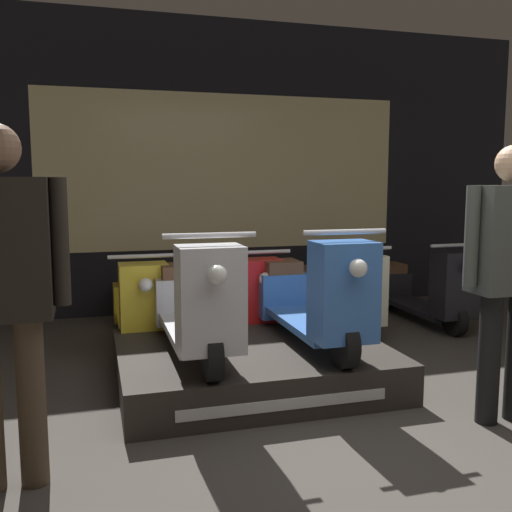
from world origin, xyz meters
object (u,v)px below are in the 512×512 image
object	(u,v)px
scooter_display_left	(194,304)
scooter_backrow_2	(336,294)
person_left_browsing	(3,279)
scooter_backrow_3	(421,289)
scooter_backrow_1	(242,300)
scooter_backrow_0	(139,306)
scooter_display_right	(310,297)
person_right_browsing	(509,261)

from	to	relation	value
scooter_display_left	scooter_backrow_2	distance (m)	2.14
person_left_browsing	scooter_backrow_3	bearing A→B (deg)	32.67
scooter_backrow_1	scooter_backrow_2	world-z (taller)	same
scooter_display_left	scooter_backrow_0	world-z (taller)	scooter_display_left
scooter_display_left	scooter_backrow_2	world-z (taller)	scooter_display_left
scooter_backrow_0	scooter_backrow_1	bearing A→B (deg)	0.00
scooter_backrow_3	scooter_display_left	bearing A→B (deg)	-152.75
scooter_display_left	scooter_display_right	xyz separation A→B (m)	(0.84, 0.00, 0.00)
scooter_backrow_3	scooter_backrow_0	bearing A→B (deg)	180.00
scooter_display_right	scooter_display_left	bearing A→B (deg)	180.00
scooter_display_left	person_right_browsing	size ratio (longest dim) A/B	1.01
scooter_backrow_2	scooter_display_right	bearing A→B (deg)	-120.87
scooter_display_right	scooter_backrow_1	distance (m)	1.38
person_right_browsing	scooter_backrow_3	bearing A→B (deg)	68.81
scooter_backrow_3	person_right_browsing	bearing A→B (deg)	-111.19
scooter_display_right	scooter_backrow_3	bearing A→B (deg)	37.31
scooter_backrow_2	person_right_browsing	size ratio (longest dim) A/B	1.01
scooter_backrow_1	person_left_browsing	xyz separation A→B (m)	(-1.73, -2.34, 0.66)
person_left_browsing	scooter_backrow_2	bearing A→B (deg)	41.01
scooter_display_left	scooter_backrow_3	bearing A→B (deg)	27.25
scooter_backrow_3	person_left_browsing	bearing A→B (deg)	-147.33
scooter_backrow_1	person_left_browsing	world-z (taller)	person_left_browsing
scooter_display_right	scooter_backrow_2	world-z (taller)	scooter_display_right
scooter_display_right	scooter_backrow_1	xyz separation A→B (m)	(-0.16, 1.34, -0.28)
scooter_display_right	scooter_backrow_0	bearing A→B (deg)	129.73
person_left_browsing	person_right_browsing	bearing A→B (deg)	-0.00
scooter_backrow_0	scooter_display_right	bearing A→B (deg)	-50.27
scooter_backrow_3	person_right_browsing	size ratio (longest dim) A/B	1.01
scooter_display_right	scooter_backrow_0	xyz separation A→B (m)	(-1.11, 1.34, -0.28)
scooter_display_left	person_right_browsing	bearing A→B (deg)	-30.48
scooter_backrow_3	person_left_browsing	xyz separation A→B (m)	(-3.64, -2.34, 0.66)
scooter_display_right	scooter_backrow_3	world-z (taller)	scooter_display_right
scooter_display_left	person_left_browsing	xyz separation A→B (m)	(-1.04, -1.00, 0.39)
scooter_display_left	scooter_backrow_0	bearing A→B (deg)	101.40
scooter_display_right	scooter_backrow_1	size ratio (longest dim) A/B	1.00
scooter_backrow_3	person_right_browsing	xyz separation A→B (m)	(-0.91, -2.34, 0.64)
scooter_backrow_1	scooter_backrow_3	distance (m)	1.91
scooter_backrow_1	person_right_browsing	distance (m)	2.62
scooter_display_right	person_left_browsing	bearing A→B (deg)	-152.13
scooter_backrow_1	scooter_display_right	bearing A→B (deg)	-83.34
scooter_display_left	person_left_browsing	size ratio (longest dim) A/B	0.98
scooter_backrow_0	person_right_browsing	world-z (taller)	person_right_browsing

